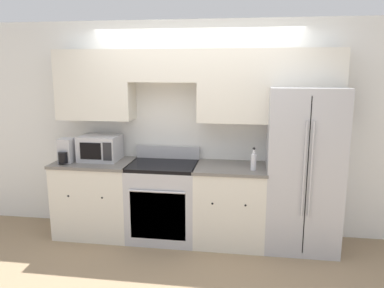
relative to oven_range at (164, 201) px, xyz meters
name	(u,v)px	position (x,y,z in m)	size (l,w,h in m)	color
ground_plane	(188,251)	(0.35, -0.31, -0.47)	(12.00, 12.00, 0.00)	#937A5B
wall_back	(197,112)	(0.37, 0.27, 1.05)	(8.00, 0.39, 2.60)	white
lower_cabinets_left	(96,197)	(-0.86, 0.00, 0.00)	(0.94, 0.64, 0.93)	silver
lower_cabinets_right	(230,204)	(0.80, 0.00, 0.00)	(0.83, 0.64, 0.93)	silver
oven_range	(164,201)	(0.00, 0.00, 0.00)	(0.80, 0.65, 1.09)	#B7B7BC
refrigerator	(302,168)	(1.60, 0.08, 0.45)	(0.81, 0.81, 1.84)	#B7B7BC
microwave	(100,148)	(-0.80, 0.07, 0.61)	(0.47, 0.38, 0.31)	#B7B7BC
bottle	(253,161)	(1.05, -0.12, 0.56)	(0.06, 0.06, 0.25)	silver
paper_towel_holder	(67,151)	(-1.16, -0.09, 0.59)	(0.16, 0.27, 0.29)	#B7B7BC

